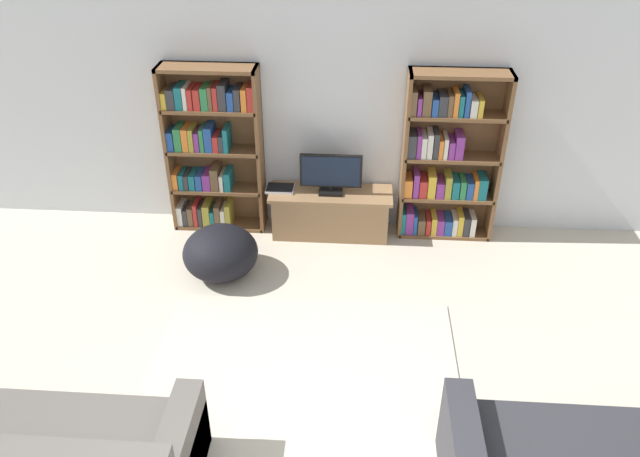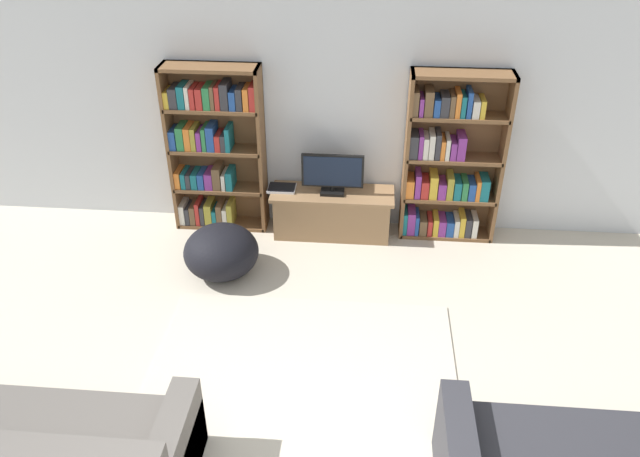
{
  "view_description": "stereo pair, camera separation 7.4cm",
  "coord_description": "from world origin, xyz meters",
  "px_view_note": "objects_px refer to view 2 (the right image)",
  "views": [
    {
      "loc": [
        0.33,
        -1.65,
        3.55
      ],
      "look_at": [
        0.02,
        2.9,
        0.7
      ],
      "focal_mm": 35.0,
      "sensor_mm": 36.0,
      "label": 1
    },
    {
      "loc": [
        0.41,
        -1.65,
        3.55
      ],
      "look_at": [
        0.02,
        2.9,
        0.7
      ],
      "focal_mm": 35.0,
      "sensor_mm": 36.0,
      "label": 2
    }
  ],
  "objects_px": {
    "bookshelf_left": "(214,148)",
    "beanbag_ottoman": "(221,252)",
    "bookshelf_right": "(448,162)",
    "tv_stand": "(332,213)",
    "laptop": "(282,188)",
    "television": "(333,174)"
  },
  "relations": [
    {
      "from": "bookshelf_right",
      "to": "laptop",
      "type": "relative_size",
      "value": 6.13
    },
    {
      "from": "bookshelf_left",
      "to": "bookshelf_right",
      "type": "xyz_separation_m",
      "value": [
        2.37,
        -0.0,
        -0.06
      ]
    },
    {
      "from": "tv_stand",
      "to": "television",
      "type": "relative_size",
      "value": 2.02
    },
    {
      "from": "tv_stand",
      "to": "bookshelf_left",
      "type": "bearing_deg",
      "value": 175.11
    },
    {
      "from": "bookshelf_right",
      "to": "laptop",
      "type": "bearing_deg",
      "value": -177.26
    },
    {
      "from": "bookshelf_right",
      "to": "laptop",
      "type": "xyz_separation_m",
      "value": [
        -1.67,
        -0.08,
        -0.32
      ]
    },
    {
      "from": "bookshelf_left",
      "to": "tv_stand",
      "type": "distance_m",
      "value": 1.39
    },
    {
      "from": "laptop",
      "to": "beanbag_ottoman",
      "type": "xyz_separation_m",
      "value": [
        -0.47,
        -0.84,
        -0.25
      ]
    },
    {
      "from": "television",
      "to": "tv_stand",
      "type": "bearing_deg",
      "value": 90.0
    },
    {
      "from": "bookshelf_right",
      "to": "tv_stand",
      "type": "distance_m",
      "value": 1.28
    },
    {
      "from": "tv_stand",
      "to": "laptop",
      "type": "bearing_deg",
      "value": 177.33
    },
    {
      "from": "laptop",
      "to": "beanbag_ottoman",
      "type": "bearing_deg",
      "value": -119.07
    },
    {
      "from": "bookshelf_right",
      "to": "laptop",
      "type": "distance_m",
      "value": 1.7
    },
    {
      "from": "tv_stand",
      "to": "beanbag_ottoman",
      "type": "bearing_deg",
      "value": -140.55
    },
    {
      "from": "tv_stand",
      "to": "television",
      "type": "bearing_deg",
      "value": -90.0
    },
    {
      "from": "television",
      "to": "beanbag_ottoman",
      "type": "distance_m",
      "value": 1.36
    },
    {
      "from": "bookshelf_right",
      "to": "television",
      "type": "bearing_deg",
      "value": -173.83
    },
    {
      "from": "tv_stand",
      "to": "beanbag_ottoman",
      "type": "relative_size",
      "value": 1.78
    },
    {
      "from": "bookshelf_right",
      "to": "laptop",
      "type": "height_order",
      "value": "bookshelf_right"
    },
    {
      "from": "bookshelf_left",
      "to": "beanbag_ottoman",
      "type": "bearing_deg",
      "value": -75.93
    },
    {
      "from": "bookshelf_right",
      "to": "television",
      "type": "height_order",
      "value": "bookshelf_right"
    },
    {
      "from": "television",
      "to": "beanbag_ottoman",
      "type": "bearing_deg",
      "value": -141.22
    }
  ]
}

